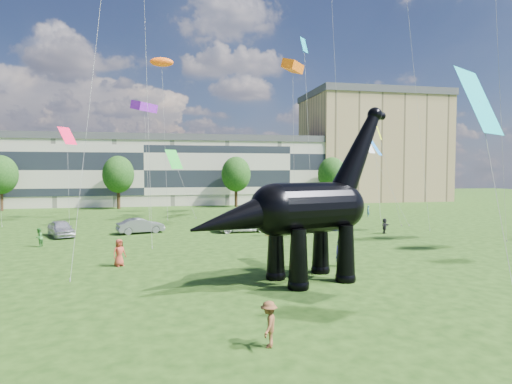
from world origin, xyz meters
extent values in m
plane|color=#16330C|center=(0.00, 0.00, 0.00)|extent=(220.00, 220.00, 0.00)
cube|color=beige|center=(-8.00, 62.00, 6.00)|extent=(78.00, 11.00, 12.00)
cube|color=tan|center=(40.00, 65.00, 11.00)|extent=(28.00, 18.00, 22.00)
cylinder|color=#382314|center=(-30.00, 53.00, 1.60)|extent=(0.56, 0.56, 3.20)
ellipsoid|color=#14380F|center=(-30.00, 53.00, 6.32)|extent=(5.20, 5.20, 6.24)
cylinder|color=#382314|center=(-12.00, 53.00, 1.60)|extent=(0.56, 0.56, 3.20)
ellipsoid|color=#14380F|center=(-12.00, 53.00, 6.32)|extent=(5.20, 5.20, 6.24)
cylinder|color=#382314|center=(8.00, 53.00, 1.60)|extent=(0.56, 0.56, 3.20)
ellipsoid|color=#14380F|center=(8.00, 53.00, 6.32)|extent=(5.20, 5.20, 6.24)
cylinder|color=#382314|center=(26.00, 53.00, 1.60)|extent=(0.56, 0.56, 3.20)
ellipsoid|color=#14380F|center=(26.00, 53.00, 6.32)|extent=(5.20, 5.20, 6.24)
cone|color=black|center=(3.34, 0.49, 1.67)|extent=(1.43, 1.43, 3.34)
sphere|color=black|center=(3.34, 0.49, 0.20)|extent=(1.22, 1.22, 1.22)
cone|color=black|center=(2.64, 2.84, 1.67)|extent=(1.43, 1.43, 3.34)
sphere|color=black|center=(2.64, 2.84, 0.20)|extent=(1.22, 1.22, 1.22)
cone|color=black|center=(6.54, 1.45, 1.67)|extent=(1.43, 1.43, 3.34)
sphere|color=black|center=(6.54, 1.45, 0.20)|extent=(1.22, 1.22, 1.22)
cone|color=black|center=(5.84, 3.79, 1.67)|extent=(1.43, 1.43, 3.34)
sphere|color=black|center=(5.84, 3.79, 0.20)|extent=(1.22, 1.22, 1.22)
cylinder|color=black|center=(4.48, 2.11, 4.34)|extent=(5.34, 4.22, 3.01)
sphere|color=black|center=(2.24, 1.44, 4.34)|extent=(3.01, 3.01, 3.01)
sphere|color=black|center=(6.72, 2.78, 4.34)|extent=(2.89, 2.89, 2.89)
cone|color=black|center=(8.02, 3.17, 7.56)|extent=(4.49, 2.80, 5.89)
sphere|color=black|center=(9.33, 3.56, 10.12)|extent=(0.94, 0.94, 0.94)
cylinder|color=black|center=(9.64, 3.65, 10.06)|extent=(0.89, 0.69, 0.49)
cone|color=black|center=(0.04, 0.78, 3.97)|extent=(6.31, 3.93, 3.27)
imported|color=silver|center=(-14.13, 22.88, 0.80)|extent=(3.71, 5.09, 1.61)
imported|color=slate|center=(-6.58, 23.64, 0.78)|extent=(5.03, 3.01, 1.56)
imported|color=silver|center=(4.12, 22.66, 0.78)|extent=(5.73, 2.84, 1.56)
imported|color=#595960|center=(11.13, 25.72, 0.83)|extent=(3.01, 5.94, 1.65)
cube|color=white|center=(7.10, 31.87, 1.04)|extent=(3.07, 3.07, 0.11)
cone|color=white|center=(7.10, 31.87, 1.80)|extent=(3.88, 3.88, 1.42)
cylinder|color=#999999|center=(5.67, 30.66, 0.52)|extent=(0.06, 0.06, 1.04)
cylinder|color=#999999|center=(8.31, 30.44, 0.52)|extent=(0.06, 0.06, 1.04)
cylinder|color=#999999|center=(5.89, 33.30, 0.52)|extent=(0.06, 0.06, 1.04)
cylinder|color=#999999|center=(8.53, 33.08, 0.52)|extent=(0.06, 0.06, 1.04)
cube|color=white|center=(18.49, 30.48, 1.18)|extent=(3.35, 3.35, 0.13)
cone|color=white|center=(18.49, 30.48, 2.05)|extent=(4.24, 4.24, 1.62)
cylinder|color=#999999|center=(17.04, 28.92, 0.59)|extent=(0.06, 0.06, 1.18)
cylinder|color=#999999|center=(20.06, 29.04, 0.59)|extent=(0.06, 0.06, 1.18)
cylinder|color=#999999|center=(16.93, 31.93, 0.59)|extent=(0.06, 0.06, 1.18)
cylinder|color=#999999|center=(19.94, 32.05, 0.59)|extent=(0.06, 0.06, 1.18)
imported|color=#AC3D2B|center=(-7.01, 8.26, 0.93)|extent=(1.09, 1.02, 1.87)
imported|color=brown|center=(-0.04, -6.74, 0.86)|extent=(1.02, 1.28, 1.73)
imported|color=#366888|center=(23.62, 33.29, 0.79)|extent=(0.58, 0.68, 1.58)
imported|color=#388234|center=(-14.58, 17.25, 0.81)|extent=(0.76, 0.90, 1.63)
imported|color=navy|center=(7.74, 5.20, 0.91)|extent=(0.72, 0.53, 1.83)
imported|color=brown|center=(5.84, 19.21, 0.82)|extent=(1.23, 1.05, 1.65)
imported|color=black|center=(18.15, 18.40, 0.79)|extent=(1.44, 1.29, 1.59)
plane|color=#FB1041|center=(-16.52, 37.55, 10.99)|extent=(2.72, 3.03, 2.30)
cube|color=#EA5D0C|center=(13.55, 36.58, 21.09)|extent=(4.05, 4.38, 1.65)
plane|color=#0B9FB3|center=(12.08, 26.89, 21.23)|extent=(1.58, 1.59, 1.74)
ellipsoid|color=#FC580D|center=(-4.44, 37.69, 21.06)|extent=(3.41, 2.69, 1.21)
plane|color=#CADF12|center=(20.98, 25.67, 11.48)|extent=(2.25, 2.80, 2.63)
plane|color=silver|center=(21.64, 29.13, 9.56)|extent=(2.12, 1.81, 1.70)
plane|color=blue|center=(23.75, 31.70, 9.67)|extent=(2.93, 3.05, 2.28)
plane|color=green|center=(-2.96, 37.71, 8.02)|extent=(3.08, 3.04, 2.66)
cube|color=purple|center=(-6.43, 30.92, 14.08)|extent=(3.17, 3.56, 1.29)
plane|color=#0BAAB3|center=(9.79, -5.31, 9.61)|extent=(3.47, 2.77, 2.97)
camera|label=1|loc=(-3.61, -21.92, 6.60)|focal=30.00mm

